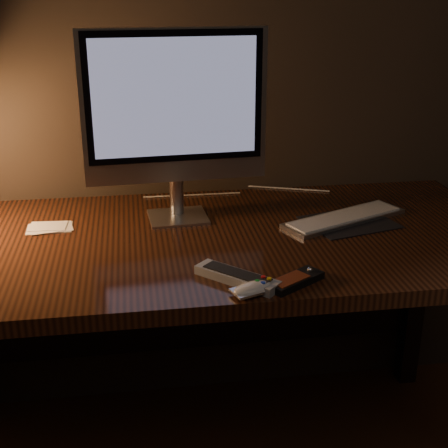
{
  "coord_description": "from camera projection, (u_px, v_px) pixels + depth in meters",
  "views": [
    {
      "loc": [
        -0.2,
        0.36,
        1.37
      ],
      "look_at": [
        0.0,
        1.73,
        0.83
      ],
      "focal_mm": 50.0,
      "sensor_mm": 36.0,
      "label": 1
    }
  ],
  "objects": [
    {
      "name": "monitor",
      "position": [
        175.0,
        111.0,
        1.64
      ],
      "size": [
        0.49,
        0.15,
        0.52
      ],
      "rotation": [
        0.0,
        0.0,
        0.06
      ],
      "color": "silver",
      "rests_on": "desk"
    },
    {
      "name": "desk",
      "position": [
        212.0,
        269.0,
        1.75
      ],
      "size": [
        1.6,
        0.75,
        0.75
      ],
      "color": "#3A1B0D",
      "rests_on": "ground"
    },
    {
      "name": "mouse",
      "position": [
        254.0,
        290.0,
        1.33
      ],
      "size": [
        0.11,
        0.08,
        0.02
      ],
      "primitive_type": "ellipsoid",
      "rotation": [
        0.0,
        0.0,
        0.33
      ],
      "color": "white",
      "rests_on": "desk"
    },
    {
      "name": "cable",
      "position": [
        240.0,
        193.0,
        1.96
      ],
      "size": [
        0.57,
        0.13,
        0.01
      ],
      "primitive_type": "cylinder",
      "rotation": [
        0.0,
        1.57,
        -0.22
      ],
      "color": "white",
      "rests_on": "desk"
    },
    {
      "name": "media_remote",
      "position": [
        295.0,
        280.0,
        1.37
      ],
      "size": [
        0.15,
        0.12,
        0.03
      ],
      "rotation": [
        0.0,
        0.0,
        0.57
      ],
      "color": "black",
      "rests_on": "desk"
    },
    {
      "name": "tv_remote",
      "position": [
        237.0,
        277.0,
        1.38
      ],
      "size": [
        0.18,
        0.18,
        0.03
      ],
      "rotation": [
        0.0,
        0.0,
        -0.78
      ],
      "color": "#95989A",
      "rests_on": "desk"
    },
    {
      "name": "mousepad",
      "position": [
        349.0,
        222.0,
        1.73
      ],
      "size": [
        0.27,
        0.24,
        0.0
      ],
      "primitive_type": "cube",
      "rotation": [
        0.0,
        0.0,
        0.24
      ],
      "color": "black",
      "rests_on": "desk"
    },
    {
      "name": "papers",
      "position": [
        49.0,
        227.0,
        1.68
      ],
      "size": [
        0.12,
        0.08,
        0.01
      ],
      "primitive_type": "cube",
      "rotation": [
        0.0,
        0.0,
        0.03
      ],
      "color": "white",
      "rests_on": "desk"
    },
    {
      "name": "keyboard",
      "position": [
        344.0,
        218.0,
        1.74
      ],
      "size": [
        0.39,
        0.25,
        0.01
      ],
      "primitive_type": "cube",
      "rotation": [
        0.0,
        0.0,
        0.42
      ],
      "color": "silver",
      "rests_on": "desk"
    }
  ]
}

